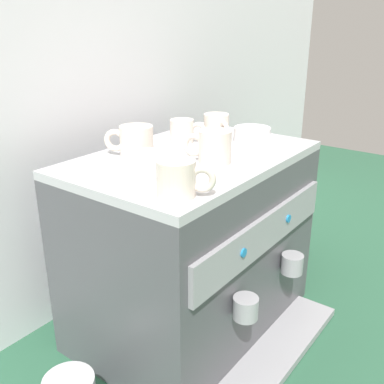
% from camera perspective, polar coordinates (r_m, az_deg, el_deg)
% --- Properties ---
extents(ground_plane, '(4.00, 4.00, 0.00)m').
position_cam_1_polar(ground_plane, '(1.32, 0.00, -15.86)').
color(ground_plane, '#28563D').
extents(tiled_backsplash_wall, '(2.80, 0.03, 1.19)m').
position_cam_1_polar(tiled_backsplash_wall, '(1.30, -12.05, 11.78)').
color(tiled_backsplash_wall, silver).
rests_on(tiled_backsplash_wall, ground_plane).
extents(espresso_machine, '(0.61, 0.51, 0.49)m').
position_cam_1_polar(espresso_machine, '(1.19, 0.16, -6.66)').
color(espresso_machine, '#4C4C51').
rests_on(espresso_machine, ground_plane).
extents(ceramic_cup_0, '(0.07, 0.10, 0.07)m').
position_cam_1_polar(ceramic_cup_0, '(1.24, 3.15, 8.21)').
color(ceramic_cup_0, beige).
rests_on(ceramic_cup_0, espresso_machine).
extents(ceramic_cup_1, '(0.08, 0.10, 0.07)m').
position_cam_1_polar(ceramic_cup_1, '(0.83, -1.74, 1.74)').
color(ceramic_cup_1, beige).
rests_on(ceramic_cup_1, espresso_machine).
extents(ceramic_cup_2, '(0.08, 0.08, 0.06)m').
position_cam_1_polar(ceramic_cup_2, '(1.21, -1.12, 7.71)').
color(ceramic_cup_2, beige).
rests_on(ceramic_cup_2, espresso_machine).
extents(ceramic_cup_3, '(0.08, 0.11, 0.07)m').
position_cam_1_polar(ceramic_cup_3, '(1.09, -7.22, 6.39)').
color(ceramic_cup_3, beige).
rests_on(ceramic_cup_3, espresso_machine).
extents(ceramic_cup_4, '(0.07, 0.11, 0.07)m').
position_cam_1_polar(ceramic_cup_4, '(1.03, 2.67, 5.75)').
color(ceramic_cup_4, beige).
rests_on(ceramic_cup_4, espresso_machine).
extents(ceramic_bowl_0, '(0.10, 0.10, 0.04)m').
position_cam_1_polar(ceramic_bowl_0, '(0.97, -5.46, 3.62)').
color(ceramic_bowl_0, white).
rests_on(ceramic_bowl_0, espresso_machine).
extents(ceramic_bowl_1, '(0.10, 0.10, 0.04)m').
position_cam_1_polar(ceramic_bowl_1, '(1.23, 7.58, 7.19)').
color(ceramic_bowl_1, white).
rests_on(ceramic_bowl_1, espresso_machine).
extents(coffee_grinder, '(0.18, 0.18, 0.41)m').
position_cam_1_polar(coffee_grinder, '(1.61, 9.13, -0.71)').
color(coffee_grinder, black).
rests_on(coffee_grinder, ground_plane).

